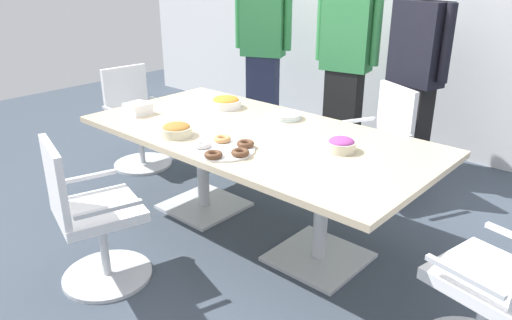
{
  "coord_description": "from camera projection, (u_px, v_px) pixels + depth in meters",
  "views": [
    {
      "loc": [
        2.08,
        -2.32,
        1.82
      ],
      "look_at": [
        0.0,
        0.0,
        0.55
      ],
      "focal_mm": 34.64,
      "sensor_mm": 36.0,
      "label": 1
    }
  ],
  "objects": [
    {
      "name": "office_chair_1",
      "position": [
        137.0,
        123.0,
        4.59
      ],
      "size": [
        0.59,
        0.59,
        0.91
      ],
      "rotation": [
        0.0,
        0.0,
        -1.68
      ],
      "color": "silver",
      "rests_on": "ground"
    },
    {
      "name": "conference_table",
      "position": [
        256.0,
        150.0,
        3.34
      ],
      "size": [
        2.4,
        1.2,
        0.75
      ],
      "color": "#CCB793",
      "rests_on": "ground"
    },
    {
      "name": "person_standing_0",
      "position": [
        263.0,
        47.0,
        5.18
      ],
      "size": [
        0.59,
        0.38,
        1.83
      ],
      "rotation": [
        0.0,
        0.0,
        -2.73
      ],
      "color": "#232842",
      "rests_on": "ground"
    },
    {
      "name": "office_chair_3",
      "position": [
        499.0,
        294.0,
        2.25
      ],
      "size": [
        0.64,
        0.64,
        0.91
      ],
      "rotation": [
        0.0,
        0.0,
        1.36
      ],
      "color": "silver",
      "rests_on": "ground"
    },
    {
      "name": "snack_bowl_candy_mix",
      "position": [
        341.0,
        144.0,
        2.95
      ],
      "size": [
        0.18,
        0.18,
        0.09
      ],
      "color": "beige",
      "rests_on": "conference_table"
    },
    {
      "name": "person_standing_1",
      "position": [
        346.0,
        60.0,
        4.52
      ],
      "size": [
        0.61,
        0.29,
        1.83
      ],
      "rotation": [
        0.0,
        0.0,
        -2.97
      ],
      "color": "black",
      "rests_on": "ground"
    },
    {
      "name": "snack_bowl_chips_orange",
      "position": [
        226.0,
        102.0,
        3.82
      ],
      "size": [
        0.24,
        0.24,
        0.09
      ],
      "color": "white",
      "rests_on": "conference_table"
    },
    {
      "name": "donut_platter",
      "position": [
        224.0,
        148.0,
        2.96
      ],
      "size": [
        0.38,
        0.37,
        0.04
      ],
      "color": "white",
      "rests_on": "conference_table"
    },
    {
      "name": "office_chair_2",
      "position": [
        91.0,
        221.0,
        2.87
      ],
      "size": [
        0.67,
        0.67,
        0.91
      ],
      "rotation": [
        0.0,
        0.0,
        -0.29
      ],
      "color": "silver",
      "rests_on": "ground"
    },
    {
      "name": "back_wall",
      "position": [
        424.0,
        7.0,
        4.7
      ],
      "size": [
        8.0,
        0.1,
        2.8
      ],
      "primitive_type": "cube",
      "color": "white",
      "rests_on": "ground"
    },
    {
      "name": "snack_bowl_pretzels",
      "position": [
        177.0,
        130.0,
        3.21
      ],
      "size": [
        0.2,
        0.2,
        0.09
      ],
      "color": "beige",
      "rests_on": "conference_table"
    },
    {
      "name": "person_standing_2",
      "position": [
        415.0,
        75.0,
        4.1
      ],
      "size": [
        0.61,
        0.32,
        1.78
      ],
      "rotation": [
        0.0,
        0.0,
        -3.4
      ],
      "color": "black",
      "rests_on": "ground"
    },
    {
      "name": "ground_plane",
      "position": [
        256.0,
        231.0,
        3.58
      ],
      "size": [
        10.0,
        10.0,
        0.01
      ],
      "primitive_type": "cube",
      "color": "#3D4754"
    },
    {
      "name": "napkin_pile",
      "position": [
        138.0,
        109.0,
        3.67
      ],
      "size": [
        0.16,
        0.16,
        0.08
      ],
      "primitive_type": "cube",
      "color": "white",
      "rests_on": "conference_table"
    },
    {
      "name": "office_chair_0",
      "position": [
        376.0,
        149.0,
        3.96
      ],
      "size": [
        0.72,
        0.72,
        0.91
      ],
      "rotation": [
        0.0,
        0.0,
        -3.61
      ],
      "color": "silver",
      "rests_on": "ground"
    },
    {
      "name": "plate_stack",
      "position": [
        286.0,
        116.0,
        3.57
      ],
      "size": [
        0.22,
        0.22,
        0.04
      ],
      "color": "white",
      "rests_on": "conference_table"
    }
  ]
}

